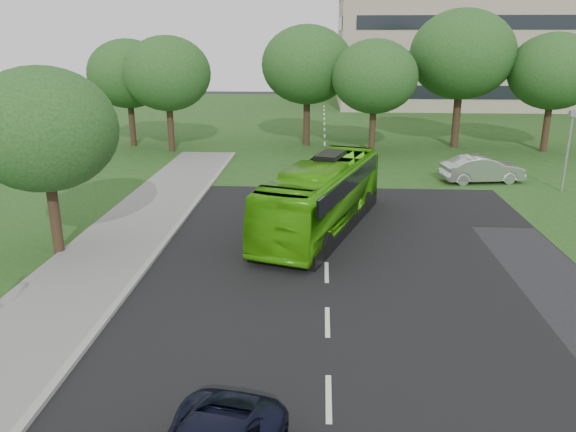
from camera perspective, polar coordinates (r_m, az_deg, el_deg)
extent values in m
plane|color=black|center=(20.05, 3.98, -8.01)|extent=(160.00, 160.00, 0.00)
cube|color=black|center=(39.06, 3.78, 4.74)|extent=(14.00, 120.00, 0.01)
cube|color=black|center=(33.23, 3.82, 2.46)|extent=(80.00, 12.00, 0.01)
cube|color=silver|center=(34.19, 3.81, 2.91)|extent=(0.15, 90.00, 0.01)
cube|color=gray|center=(17.05, -21.28, -13.91)|extent=(0.25, 60.00, 0.15)
cube|color=#1E4717|center=(63.68, 3.71, 9.72)|extent=(120.00, 60.00, 0.01)
cube|color=tan|center=(83.23, 20.12, 19.20)|extent=(40.00, 20.00, 25.00)
cube|color=black|center=(73.61, 22.37, 19.32)|extent=(36.80, 0.10, 23.00)
cube|color=black|center=(80.22, 5.35, 20.23)|extent=(0.10, 18.40, 23.00)
cylinder|color=black|center=(46.17, -11.81, 8.53)|extent=(0.51, 0.51, 3.39)
ellipsoid|color=#174518|center=(45.71, -12.16, 13.97)|extent=(6.74, 6.74, 5.73)
cylinder|color=black|center=(47.90, 1.90, 9.35)|extent=(0.55, 0.55, 3.64)
ellipsoid|color=#174518|center=(47.46, 1.96, 15.11)|extent=(7.48, 7.48, 6.36)
cylinder|color=black|center=(44.83, 8.55, 8.38)|extent=(0.50, 0.50, 3.30)
ellipsoid|color=#174518|center=(44.36, 8.80, 13.83)|extent=(6.55, 6.55, 5.57)
cylinder|color=black|center=(49.02, 16.69, 9.12)|extent=(0.62, 0.62, 4.14)
ellipsoid|color=#174518|center=(48.59, 17.26, 15.41)|extent=(8.32, 8.32, 7.07)
cylinder|color=black|center=(49.54, 24.73, 7.97)|extent=(0.53, 0.53, 3.50)
ellipsoid|color=#174518|center=(49.12, 25.41, 13.14)|extent=(6.89, 6.89, 5.86)
cylinder|color=black|center=(49.37, -15.53, 8.79)|extent=(0.50, 0.50, 3.33)
ellipsoid|color=#174518|center=(48.95, -15.95, 13.73)|extent=(6.52, 6.52, 5.54)
cylinder|color=black|center=(25.13, -22.56, -0.43)|extent=(0.44, 0.44, 2.92)
ellipsoid|color=#174518|center=(24.32, -23.59, 8.07)|extent=(5.80, 5.80, 4.93)
imported|color=#42AC0D|center=(26.39, 3.48, 2.06)|extent=(6.16, 11.78, 3.21)
imported|color=#BCBBC1|center=(37.34, 19.12, 4.52)|extent=(5.31, 2.62, 1.67)
cylinder|color=gray|center=(36.55, 26.48, 5.63)|extent=(0.13, 0.13, 4.48)
cube|color=gray|center=(36.21, 26.99, 9.26)|extent=(0.47, 0.44, 0.34)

